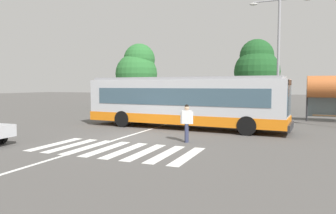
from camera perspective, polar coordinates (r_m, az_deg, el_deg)
The scene contains 13 objects.
ground_plane at distance 15.47m, azimuth -6.62°, elevation -5.62°, with size 160.00×160.00×0.00m, color #514F4C.
city_transit_bus at distance 18.72m, azimuth 2.84°, elevation 0.96°, with size 12.26×3.30×3.06m.
pedestrian_crossing_street at distance 14.07m, azimuth 3.44°, elevation -2.57°, with size 0.58×0.30×1.72m.
parked_car_black at distance 30.04m, azimuth -3.34°, elevation 0.53°, with size 2.06×4.59×1.35m.
parked_car_charcoal at distance 28.40m, azimuth 1.63°, elevation 0.34°, with size 1.97×4.55×1.35m.
parked_car_blue at distance 27.85m, azimuth 6.87°, elevation 0.24°, with size 1.99×4.56×1.35m.
parked_car_champagne at distance 27.05m, azimuth 12.48°, elevation 0.06°, with size 2.04×4.59×1.35m.
parked_car_silver at distance 26.76m, azimuth 18.14°, elevation -0.09°, with size 2.05×4.59×1.35m.
twin_arm_street_lamp at distance 24.73m, azimuth 19.59°, elevation 10.54°, with size 4.33×0.32×8.94m.
background_tree_left at distance 36.09m, azimuth -5.63°, elevation 6.82°, with size 4.77×4.77×7.34m.
background_tree_right at distance 33.32m, azimuth 15.93°, elevation 7.02°, with size 4.60×4.60×7.29m.
crosswalk_painted_stripes at distance 12.78m, azimuth -9.57°, elevation -7.67°, with size 6.56×3.19×0.01m.
lane_center_line at distance 17.42m, azimuth -4.73°, elevation -4.51°, with size 0.16×24.00×0.01m, color silver.
Camera 1 is at (7.35, -13.36, 2.57)m, focal length 33.32 mm.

